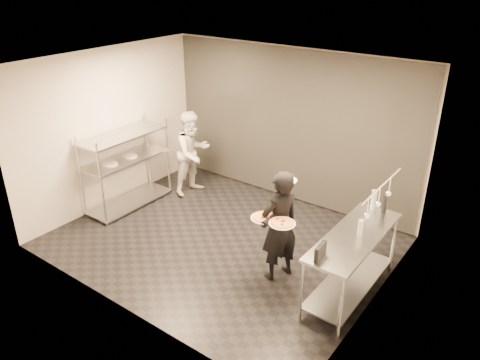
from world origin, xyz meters
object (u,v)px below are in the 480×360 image
Objects in this scene: prep_counter at (352,254)px; waiter at (279,226)px; pos_monitor at (320,251)px; pizza_plate_far at (282,223)px; pizza_plate_near at (264,217)px; pass_rack at (126,166)px; salad_plate at (287,179)px; bottle_clear at (360,227)px; bottle_green at (374,200)px; chef at (193,153)px; bottle_dark at (384,205)px.

waiter is at bearing -167.10° from prep_counter.
pos_monitor is at bearing -99.46° from prep_counter.
pizza_plate_far is at bearing -150.06° from prep_counter.
pass_rack is at bearing 172.14° from pizza_plate_near.
salad_plate is 1.20m from bottle_clear.
pass_rack reaches higher than bottle_green.
pos_monitor is (3.61, -1.82, 0.21)m from chef.
bottle_dark is (0.87, 1.26, -0.01)m from pizza_plate_far.
pos_monitor is at bearing -9.67° from pass_rack.
pizza_plate_far is at bearing -2.59° from pizza_plate_near.
chef is at bearing 149.39° from pos_monitor.
pizza_plate_far is 0.73m from pos_monitor.
bottle_clear is at bearing 41.74° from prep_counter.
pizza_plate_near is (-1.09, -0.45, 0.39)m from prep_counter.
chef is 4.62× the size of pizza_plate_far.
chef is at bearing 159.62° from salad_plate.
waiter is 7.68× the size of bottle_clear.
pizza_plate_near is at bearing -156.71° from bottle_clear.
bottle_clear is at bearing 125.00° from waiter.
pass_rack is at bearing -179.42° from bottle_clear.
bottle_dark is at bearing -87.05° from chef.
bottle_dark is (0.19, 1.52, 0.02)m from pos_monitor.
waiter is 3.05m from chef.
chef reaches higher than salad_plate.
salad_plate is at bearing 173.60° from prep_counter.
pos_monitor is at bearing -15.54° from pizza_plate_near.
waiter is at bearing 63.61° from pizza_plate_near.
prep_counter is 0.92m from bottle_green.
pizza_plate_near is (3.24, -0.45, 0.25)m from pass_rack.
bottle_dark reaches higher than pos_monitor.
waiter is at bearing -131.28° from bottle_green.
pizza_plate_near is 1.71m from bottle_dark.
bottle_clear is (0.05, 0.04, 0.40)m from prep_counter.
chef is at bearing 164.35° from bottle_clear.
salad_plate is (-0.12, 0.35, 0.54)m from waiter.
pos_monitor is at bearing -91.42° from bottle_green.
pass_rack is at bearing -177.76° from salad_plate.
bottle_clear reaches higher than pizza_plate_near.
pass_rack is 6.37× the size of pos_monitor.
pos_monitor is 1.18× the size of bottle_clear.
prep_counter is at bearing 123.38° from waiter.
bottle_dark reaches higher than bottle_clear.
bottle_green reaches higher than prep_counter.
waiter reaches higher than salad_plate.
pass_rack is 4.33m from bottle_green.
bottle_green is at bearing -87.24° from chef.
bottle_green is (0.04, 1.52, 0.05)m from pos_monitor.
bottle_green is (1.01, 1.25, 0.05)m from pizza_plate_near.
waiter is 5.68× the size of bottle_green.
bottle_green is at bearing 60.28° from pizza_plate_far.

